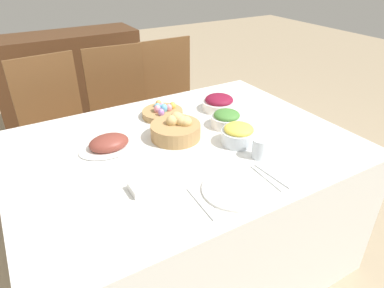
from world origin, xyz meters
The scene contains 18 objects.
ground_plane centered at (0.00, 0.00, 0.00)m, with size 12.00×12.00×0.00m, color tan.
dining_table centered at (0.00, 0.00, 0.37)m, with size 1.57×1.16×0.74m.
chair_far_right centered at (0.45, 0.96, 0.51)m, with size 0.42×0.42×0.96m.
chair_far_left centered at (-0.42, 0.95, 0.51)m, with size 0.46×0.46×0.96m.
chair_far_center centered at (0.04, 0.95, 0.51)m, with size 0.45×0.45×0.96m.
sideboard centered at (-0.11, 1.93, 0.45)m, with size 1.24×0.44×0.91m.
bread_basket centered at (0.01, 0.07, 0.78)m, with size 0.24×0.24×0.13m.
egg_basket centered at (0.05, 0.32, 0.76)m, with size 0.22×0.22×0.08m.
ham_platter centered at (-0.31, 0.13, 0.76)m, with size 0.28×0.20×0.07m.
pineapple_bowl centered at (0.23, -0.13, 0.78)m, with size 0.16×0.16×0.10m.
beet_salad_bowl centered at (0.37, 0.24, 0.78)m, with size 0.19×0.19×0.09m.
green_salad_bowl centered at (0.29, 0.05, 0.78)m, with size 0.16×0.16×0.09m.
dinner_plate centered at (0.00, -0.42, 0.74)m, with size 0.26×0.26×0.01m.
fork centered at (-0.16, -0.42, 0.74)m, with size 0.02×0.20×0.00m.
knife centered at (0.15, -0.42, 0.74)m, with size 0.02×0.20×0.00m.
spoon centered at (0.18, -0.42, 0.74)m, with size 0.02×0.20×0.00m.
drinking_cup centered at (0.23, -0.28, 0.78)m, with size 0.07×0.07×0.09m.
butter_dish centered at (-0.29, -0.24, 0.75)m, with size 0.13×0.08×0.03m.
Camera 1 is at (-0.67, -1.23, 1.54)m, focal length 32.00 mm.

